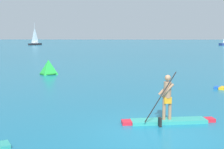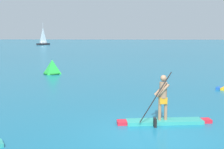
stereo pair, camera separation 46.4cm
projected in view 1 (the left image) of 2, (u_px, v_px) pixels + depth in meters
name	position (u px, v px, depth m)	size (l,w,h in m)	color
ground	(159.00, 134.00, 8.98)	(440.00, 440.00, 0.00)	#196B8C
paddleboarder_mid_center	(168.00, 113.00, 10.04)	(3.32, 1.04, 1.87)	teal
race_marker_buoy	(49.00, 68.00, 22.71)	(1.37, 1.37, 1.14)	green
sailboat_left_horizon	(35.00, 42.00, 93.08)	(3.48, 4.67, 7.17)	black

